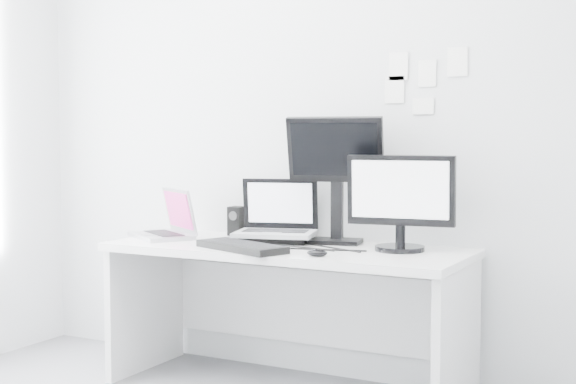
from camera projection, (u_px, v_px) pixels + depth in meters
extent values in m
plane|color=silver|center=(317.00, 121.00, 4.34)|extent=(3.60, 0.00, 3.60)
cube|color=white|center=(286.00, 319.00, 4.10)|extent=(1.80, 0.70, 0.73)
cube|color=#ADADB1|center=(161.00, 212.00, 4.39)|extent=(0.46, 0.43, 0.28)
cube|color=black|center=(237.00, 221.00, 4.51)|extent=(0.09, 0.09, 0.16)
cube|color=#A1A4A8|center=(275.00, 210.00, 4.21)|extent=(0.47, 0.41, 0.33)
cube|color=black|center=(336.00, 179.00, 4.15)|extent=(0.51, 0.27, 0.66)
cube|color=black|center=(400.00, 201.00, 3.89)|extent=(0.54, 0.30, 0.47)
cube|color=black|center=(242.00, 247.00, 3.93)|extent=(0.53, 0.35, 0.03)
ellipsoid|color=black|center=(317.00, 253.00, 3.73)|extent=(0.11, 0.08, 0.03)
cube|color=white|center=(398.00, 66.00, 4.11)|extent=(0.10, 0.00, 0.14)
cube|color=white|center=(427.00, 73.00, 4.04)|extent=(0.09, 0.00, 0.13)
cube|color=white|center=(457.00, 62.00, 3.97)|extent=(0.10, 0.00, 0.14)
cube|color=white|center=(423.00, 106.00, 4.06)|extent=(0.11, 0.00, 0.08)
cube|color=white|center=(394.00, 90.00, 4.13)|extent=(0.10, 0.00, 0.14)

